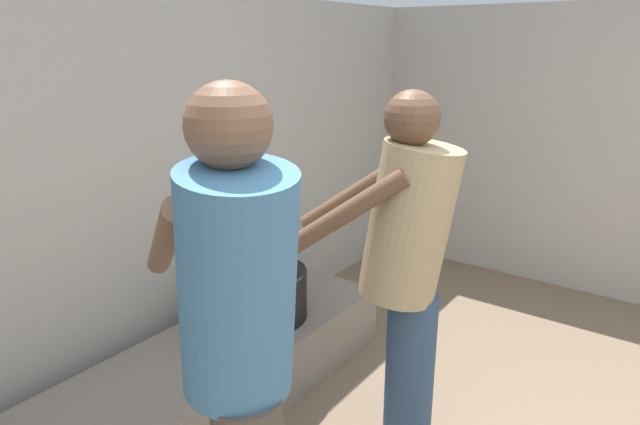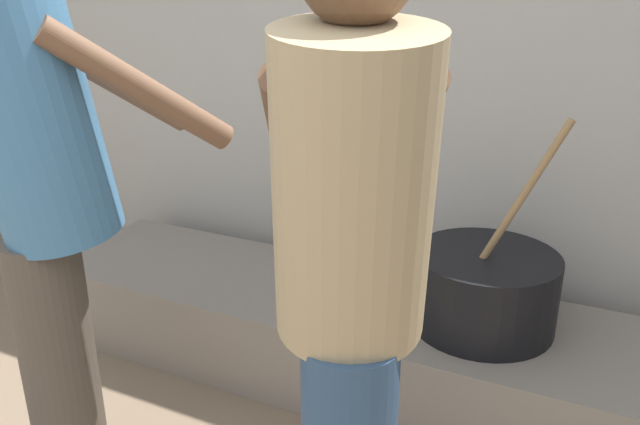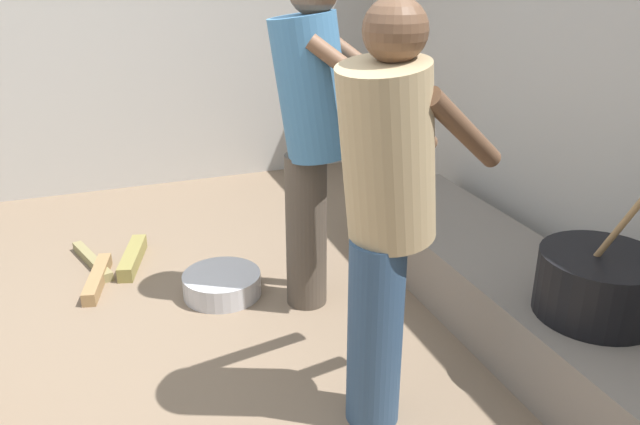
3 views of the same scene
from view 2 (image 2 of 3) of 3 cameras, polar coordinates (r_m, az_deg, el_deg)
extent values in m
cube|color=#ADA8A0|center=(2.55, 7.03, 10.43)|extent=(5.49, 0.20, 1.93)
cube|color=slate|center=(2.39, 1.45, -10.87)|extent=(2.32, 0.60, 0.32)
cylinder|color=black|center=(2.13, 14.70, -6.82)|extent=(0.47, 0.47, 0.25)
cylinder|color=#937047|center=(2.00, 17.82, 1.15)|extent=(0.25, 0.10, 0.51)
cylinder|color=tan|center=(1.15, 3.01, 1.81)|extent=(0.43, 0.47, 0.63)
cylinder|color=brown|center=(1.37, 8.29, 7.38)|extent=(0.26, 0.44, 0.34)
cylinder|color=brown|center=(1.35, -3.20, 7.44)|extent=(0.26, 0.44, 0.34)
cylinder|color=#4C4238|center=(1.94, -22.60, -12.84)|extent=(0.20, 0.20, 0.77)
cylinder|color=teal|center=(1.69, -24.81, 7.77)|extent=(0.45, 0.48, 0.66)
cylinder|color=brown|center=(1.61, -15.90, 10.77)|extent=(0.29, 0.44, 0.36)
cylinder|color=brown|center=(1.86, -18.80, 11.69)|extent=(0.29, 0.44, 0.36)
camera|label=1|loc=(2.22, -65.09, 16.60)|focal=30.91mm
camera|label=3|loc=(1.37, 111.85, 2.83)|focal=35.39mm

